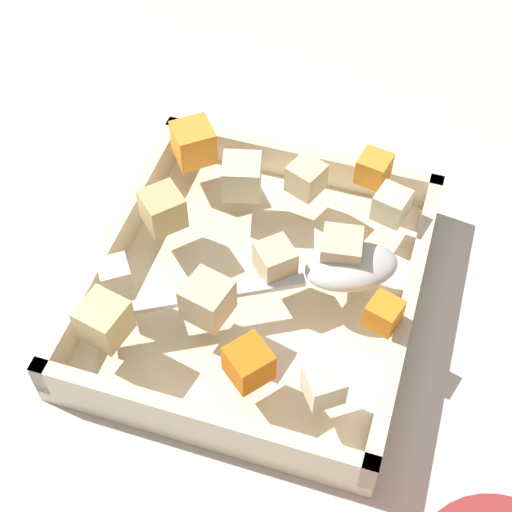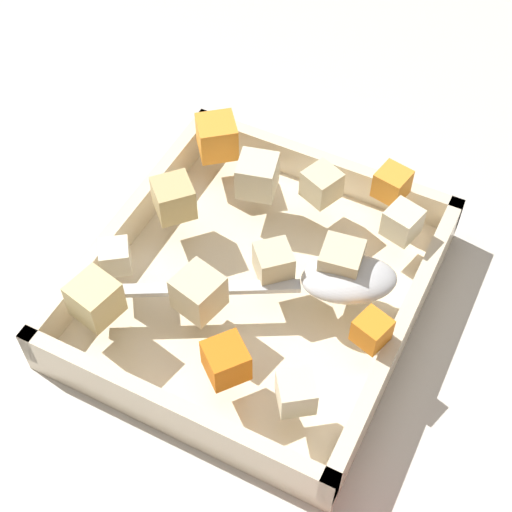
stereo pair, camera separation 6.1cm
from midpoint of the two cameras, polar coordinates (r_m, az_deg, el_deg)
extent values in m
plane|color=beige|center=(0.65, 3.70, -4.31)|extent=(4.00, 4.00, 0.00)
cube|color=beige|center=(0.65, 2.68, -2.92)|extent=(0.29, 0.26, 0.01)
cube|color=beige|center=(0.62, 13.42, -5.86)|extent=(0.29, 0.01, 0.03)
cube|color=beige|center=(0.67, -6.98, 2.24)|extent=(0.29, 0.01, 0.03)
cube|color=beige|center=(0.57, -3.25, -11.71)|extent=(0.01, 0.26, 0.03)
cube|color=beige|center=(0.72, 7.45, 6.30)|extent=(0.01, 0.26, 0.03)
cube|color=orange|center=(0.55, 0.93, -8.03)|extent=(0.04, 0.04, 0.03)
cube|color=orange|center=(0.58, 11.64, -5.66)|extent=(0.03, 0.03, 0.02)
cube|color=orange|center=(0.67, 12.69, 5.14)|extent=(0.03, 0.03, 0.03)
cube|color=orange|center=(0.69, -0.39, 8.74)|extent=(0.05, 0.05, 0.03)
cube|color=beige|center=(0.54, 6.27, -10.33)|extent=(0.04, 0.04, 0.03)
cube|color=beige|center=(0.60, 3.98, -0.56)|extent=(0.04, 0.04, 0.03)
cube|color=#E0CC89|center=(0.58, -9.02, -3.38)|extent=(0.04, 0.04, 0.03)
cube|color=beige|center=(0.61, 9.22, -0.64)|extent=(0.04, 0.04, 0.03)
cube|color=beige|center=(0.58, -1.31, -2.94)|extent=(0.04, 0.04, 0.03)
cube|color=beige|center=(0.66, 7.40, 5.21)|extent=(0.04, 0.04, 0.03)
cube|color=tan|center=(0.64, -3.47, 4.16)|extent=(0.04, 0.04, 0.03)
cube|color=beige|center=(0.64, 13.54, 2.29)|extent=(0.03, 0.03, 0.03)
cube|color=beige|center=(0.66, 2.76, 5.85)|extent=(0.04, 0.04, 0.03)
cube|color=silver|center=(0.61, -7.69, -0.23)|extent=(0.03, 0.03, 0.02)
ellipsoid|color=silver|center=(0.60, 9.84, -1.88)|extent=(0.08, 0.09, 0.02)
cube|color=silver|center=(0.60, -2.16, -2.66)|extent=(0.09, 0.16, 0.01)
camera|label=1|loc=(0.03, -87.13, 3.69)|focal=53.65mm
camera|label=2|loc=(0.03, 92.87, -3.69)|focal=53.65mm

